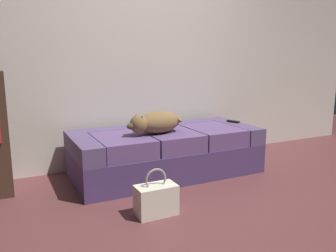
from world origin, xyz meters
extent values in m
plane|color=brown|center=(0.00, 0.00, 0.00)|extent=(10.00, 10.00, 0.00)
cube|color=beige|center=(0.00, 1.61, 1.40)|extent=(6.40, 0.10, 2.80)
cube|color=#4B3768|center=(0.00, 1.04, 0.15)|extent=(1.93, 0.87, 0.30)
cube|color=#5B4873|center=(-0.87, 1.04, 0.39)|extent=(0.20, 0.87, 0.17)
cube|color=#5B4873|center=(0.87, 1.04, 0.39)|extent=(0.20, 0.87, 0.17)
cube|color=#5B4873|center=(0.00, 1.37, 0.39)|extent=(1.53, 0.20, 0.17)
cube|color=#654A7F|center=(-0.51, 0.94, 0.39)|extent=(0.49, 0.65, 0.17)
cube|color=#654A7F|center=(0.00, 0.94, 0.39)|extent=(0.49, 0.65, 0.17)
cube|color=#654A7F|center=(0.51, 0.94, 0.39)|extent=(0.49, 0.65, 0.17)
ellipsoid|color=olive|center=(-0.13, 0.94, 0.58)|extent=(0.52, 0.36, 0.22)
sphere|color=olive|center=(-0.35, 0.90, 0.59)|extent=(0.18, 0.18, 0.18)
ellipsoid|color=#4E3B23|center=(-0.43, 0.88, 0.58)|extent=(0.12, 0.09, 0.06)
cone|color=#4E3B23|center=(-0.34, 0.85, 0.66)|extent=(0.05, 0.05, 0.05)
cone|color=#4E3B23|center=(-0.36, 0.95, 0.66)|extent=(0.05, 0.05, 0.05)
ellipsoid|color=olive|center=(0.09, 0.93, 0.59)|extent=(0.11, 0.20, 0.05)
cube|color=black|center=(0.89, 1.08, 0.48)|extent=(0.09, 0.16, 0.02)
cube|color=#EDE8CD|center=(-0.50, 0.18, 0.12)|extent=(0.32, 0.18, 0.24)
torus|color=#A6A28F|center=(-0.50, 0.18, 0.29)|extent=(0.18, 0.02, 0.18)
camera|label=1|loc=(-1.54, -2.13, 1.21)|focal=37.09mm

